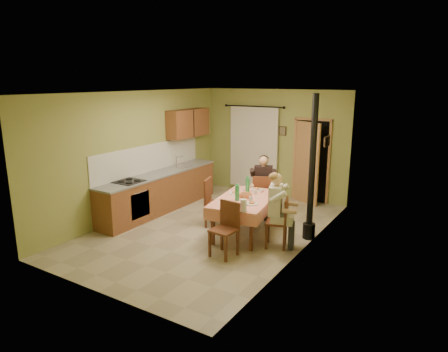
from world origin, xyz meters
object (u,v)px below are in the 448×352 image
Objects in this scene: chair_near at (224,240)px; man_right at (277,202)px; chair_far at (263,205)px; man_far at (263,179)px; stove_flue at (311,188)px; chair_right at (277,232)px; chair_left at (216,212)px; dining_table at (245,216)px.

man_right is (0.61, 0.84, 0.59)m from chair_near.
man_far reaches higher than chair_far.
man_far and man_right have the same top height.
stove_flue is (1.32, -0.63, 0.15)m from man_far.
chair_left is (-1.56, 0.35, 0.00)m from chair_right.
chair_far is 1.06× the size of chair_right.
man_far is (-0.33, 2.18, 0.59)m from chair_near.
dining_table is 1.34× the size of man_far.
chair_far is 1.02× the size of chair_near.
man_far is at bearing 131.17° from chair_left.
man_right is (0.80, -0.23, 0.50)m from dining_table.
stove_flue reaches higher than chair_right.
chair_right is 1.60m from chair_left.
dining_table is 0.66× the size of stove_flue.
man_far is at bearing 154.66° from stove_flue.
chair_near is at bearing 20.27° from chair_left.
man_right reaches higher than chair_near.
chair_right is (0.81, -0.22, -0.09)m from dining_table.
chair_far is at bearing 87.66° from dining_table.
chair_left is 0.73× the size of man_right.
man_far is (-0.96, 1.34, 0.59)m from chair_right.
chair_left reaches higher than dining_table.
man_far reaches higher than dining_table.
chair_right is at bearing -90.00° from man_right.
dining_table is at bearing -75.27° from chair_near.
chair_far reaches higher than chair_right.
man_right is at bearing -77.49° from chair_far.
chair_far is at bearing 17.67° from chair_right.
chair_near is (0.33, -2.17, -0.00)m from chair_far.
chair_near is at bearing -104.13° from man_far.
dining_table is 0.97m from man_right.
chair_near is at bearing -104.23° from chair_far.
stove_flue is at bearing -47.77° from chair_far.
man_right reaches higher than chair_left.
dining_table is at bearing 56.47° from chair_right.
stove_flue is at bearing -48.16° from man_far.
man_far is 0.50× the size of stove_flue.
dining_table is at bearing -105.11° from man_far.
stove_flue reaches higher than man_far.
chair_right reaches higher than dining_table.
dining_table is 0.76m from chair_left.
chair_far is 0.59m from man_far.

